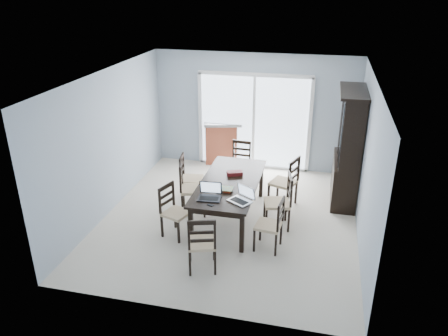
{
  "coord_description": "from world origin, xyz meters",
  "views": [
    {
      "loc": [
        1.49,
        -6.8,
        4.03
      ],
      "look_at": [
        -0.11,
        0.0,
        0.99
      ],
      "focal_mm": 35.0,
      "sensor_mm": 36.0,
      "label": 1
    }
  ],
  "objects": [
    {
      "name": "laptop_silver",
      "position": [
        0.32,
        -0.72,
        0.81
      ],
      "size": [
        0.44,
        0.41,
        0.25
      ],
      "rotation": [
        0.0,
        0.0,
        -0.56
      ],
      "color": "silver",
      "rests_on": "dining_table"
    },
    {
      "name": "back_wall",
      "position": [
        0.0,
        2.5,
        1.3
      ],
      "size": [
        4.5,
        0.02,
        2.6
      ],
      "primitive_type": "cube",
      "color": "#9AA9B8",
      "rests_on": "floor"
    },
    {
      "name": "chair_right_mid",
      "position": [
        0.95,
        -0.06,
        0.6
      ],
      "size": [
        0.52,
        0.51,
        1.13
      ],
      "rotation": [
        0.0,
        0.0,
        1.8
      ],
      "color": "black",
      "rests_on": "floor"
    },
    {
      "name": "chair_right_far",
      "position": [
        0.97,
        0.71,
        0.61
      ],
      "size": [
        0.57,
        0.56,
        1.16
      ],
      "rotation": [
        0.0,
        0.0,
        1.23
      ],
      "color": "black",
      "rests_on": "floor"
    },
    {
      "name": "chair_end_near",
      "position": [
        -0.05,
        -1.64,
        0.57
      ],
      "size": [
        0.51,
        0.52,
        1.08
      ],
      "rotation": [
        0.0,
        0.0,
        0.3
      ],
      "color": "black",
      "rests_on": "floor"
    },
    {
      "name": "chair_end_far",
      "position": [
        -0.11,
        1.54,
        0.56
      ],
      "size": [
        0.42,
        0.43,
        1.06
      ],
      "rotation": [
        0.0,
        0.0,
        3.08
      ],
      "color": "black",
      "rests_on": "floor"
    },
    {
      "name": "dining_table",
      "position": [
        0.0,
        0.0,
        0.67
      ],
      "size": [
        1.0,
        2.2,
        0.75
      ],
      "color": "black",
      "rests_on": "floor"
    },
    {
      "name": "sliding_door",
      "position": [
        0.0,
        2.48,
        1.09
      ],
      "size": [
        2.52,
        0.05,
        2.18
      ],
      "color": "silver",
      "rests_on": "floor"
    },
    {
      "name": "chair_right_near",
      "position": [
        0.9,
        -0.8,
        0.55
      ],
      "size": [
        0.45,
        0.44,
        1.04
      ],
      "rotation": [
        0.0,
        0.0,
        1.45
      ],
      "color": "black",
      "rests_on": "floor"
    },
    {
      "name": "balcony",
      "position": [
        0.0,
        3.5,
        -0.05
      ],
      "size": [
        4.5,
        2.0,
        0.1
      ],
      "primitive_type": "cube",
      "color": "gray",
      "rests_on": "ground"
    },
    {
      "name": "game_box",
      "position": [
        0.03,
        0.28,
        0.78
      ],
      "size": [
        0.31,
        0.23,
        0.07
      ],
      "primitive_type": "cube",
      "rotation": [
        0.0,
        0.0,
        0.39
      ],
      "color": "#541011",
      "rests_on": "dining_table"
    },
    {
      "name": "ceiling",
      "position": [
        0.0,
        0.0,
        2.6
      ],
      "size": [
        5.0,
        5.0,
        0.0
      ],
      "primitive_type": "plane",
      "rotation": [
        3.14,
        0.0,
        0.0
      ],
      "color": "white",
      "rests_on": "back_wall"
    },
    {
      "name": "chair_left_near",
      "position": [
        -0.83,
        -0.73,
        0.55
      ],
      "size": [
        0.51,
        0.5,
        1.04
      ],
      "rotation": [
        0.0,
        0.0,
        -1.91
      ],
      "color": "black",
      "rests_on": "floor"
    },
    {
      "name": "floor",
      "position": [
        0.0,
        0.0,
        0.0
      ],
      "size": [
        5.0,
        5.0,
        0.0
      ],
      "primitive_type": "plane",
      "color": "#EFE5CD",
      "rests_on": "ground"
    },
    {
      "name": "railing",
      "position": [
        0.0,
        4.5,
        0.55
      ],
      "size": [
        4.5,
        0.06,
        1.1
      ],
      "primitive_type": "cube",
      "color": "#99999E",
      "rests_on": "balcony"
    },
    {
      "name": "wall_right",
      "position": [
        2.25,
        0.0,
        1.3
      ],
      "size": [
        0.02,
        5.0,
        2.6
      ],
      "primitive_type": "cube",
      "color": "#9AA9B8",
      "rests_on": "floor"
    },
    {
      "name": "wall_left",
      "position": [
        -2.25,
        0.0,
        1.3
      ],
      "size": [
        0.02,
        5.0,
        2.6
      ],
      "primitive_type": "cube",
      "color": "#9AA9B8",
      "rests_on": "floor"
    },
    {
      "name": "book_stack",
      "position": [
        -0.0,
        -0.38,
        0.77
      ],
      "size": [
        0.27,
        0.21,
        0.04
      ],
      "rotation": [
        0.0,
        0.0,
        -0.09
      ],
      "color": "#992913",
      "rests_on": "dining_table"
    },
    {
      "name": "laptop_dark",
      "position": [
        -0.18,
        -0.74,
        0.81
      ],
      "size": [
        0.39,
        0.29,
        0.25
      ],
      "rotation": [
        0.0,
        0.0,
        0.08
      ],
      "color": "black",
      "rests_on": "dining_table"
    },
    {
      "name": "china_hutch",
      "position": [
        2.02,
        1.25,
        1.07
      ],
      "size": [
        0.5,
        1.38,
        2.2
      ],
      "color": "black",
      "rests_on": "floor"
    },
    {
      "name": "chair_left_far",
      "position": [
        -0.97,
        0.57,
        0.56
      ],
      "size": [
        0.46,
        0.45,
        1.06
      ],
      "rotation": [
        0.0,
        0.0,
        -1.43
      ],
      "color": "black",
      "rests_on": "floor"
    },
    {
      "name": "cell_phone",
      "position": [
        -0.11,
        -0.95,
        0.76
      ],
      "size": [
        0.11,
        0.08,
        0.01
      ],
      "primitive_type": "cube",
      "rotation": [
        0.0,
        0.0,
        -0.32
      ],
      "color": "black",
      "rests_on": "dining_table"
    },
    {
      "name": "hot_tub",
      "position": [
        -0.38,
        3.32,
        0.5
      ],
      "size": [
        2.27,
        2.12,
        0.99
      ],
      "rotation": [
        0.0,
        0.0,
        0.25
      ],
      "color": "maroon",
      "rests_on": "balcony"
    },
    {
      "name": "chair_left_mid",
      "position": [
        -0.8,
        0.05,
        0.62
      ],
      "size": [
        0.55,
        0.54,
        1.18
      ],
      "rotation": [
        0.0,
        0.0,
        -1.31
      ],
      "color": "black",
      "rests_on": "floor"
    }
  ]
}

